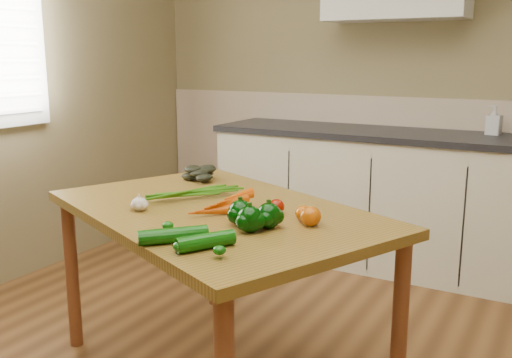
{
  "coord_description": "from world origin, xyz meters",
  "views": [
    {
      "loc": [
        0.98,
        -1.44,
        1.37
      ],
      "look_at": [
        -0.22,
        0.71,
        0.84
      ],
      "focal_mm": 40.0,
      "sensor_mm": 36.0,
      "label": 1
    }
  ],
  "objects_px": {
    "soap_bottle_b": "(494,120)",
    "tomato_c": "(311,216)",
    "leafy_greens": "(206,170)",
    "zucchini_a": "(205,241)",
    "pepper_a": "(240,212)",
    "tomato_b": "(304,213)",
    "carrot_bunch": "(215,199)",
    "pepper_b": "(269,216)",
    "table": "(216,228)",
    "zucchini_b": "(173,235)",
    "pepper_c": "(250,219)",
    "tomato_a": "(276,207)",
    "garlic_bulb": "(139,204)"
  },
  "relations": [
    {
      "from": "tomato_b",
      "to": "tomato_c",
      "type": "bearing_deg",
      "value": -42.9
    },
    {
      "from": "table",
      "to": "pepper_c",
      "type": "xyz_separation_m",
      "value": [
        0.28,
        -0.21,
        0.13
      ]
    },
    {
      "from": "soap_bottle_b",
      "to": "garlic_bulb",
      "type": "distance_m",
      "value": 2.32
    },
    {
      "from": "table",
      "to": "tomato_b",
      "type": "relative_size",
      "value": 25.59
    },
    {
      "from": "garlic_bulb",
      "to": "pepper_b",
      "type": "bearing_deg",
      "value": 4.9
    },
    {
      "from": "table",
      "to": "pepper_a",
      "type": "distance_m",
      "value": 0.29
    },
    {
      "from": "pepper_a",
      "to": "tomato_a",
      "type": "distance_m",
      "value": 0.2
    },
    {
      "from": "soap_bottle_b",
      "to": "tomato_c",
      "type": "distance_m",
      "value": 1.95
    },
    {
      "from": "tomato_a",
      "to": "zucchini_a",
      "type": "relative_size",
      "value": 0.32
    },
    {
      "from": "carrot_bunch",
      "to": "leafy_greens",
      "type": "xyz_separation_m",
      "value": [
        -0.33,
        0.42,
        0.02
      ]
    },
    {
      "from": "table",
      "to": "garlic_bulb",
      "type": "bearing_deg",
      "value": -118.87
    },
    {
      "from": "tomato_a",
      "to": "zucchini_a",
      "type": "distance_m",
      "value": 0.49
    },
    {
      "from": "pepper_a",
      "to": "tomato_b",
      "type": "xyz_separation_m",
      "value": [
        0.19,
        0.16,
        -0.02
      ]
    },
    {
      "from": "table",
      "to": "tomato_c",
      "type": "height_order",
      "value": "tomato_c"
    },
    {
      "from": "pepper_c",
      "to": "tomato_c",
      "type": "relative_size",
      "value": 1.18
    },
    {
      "from": "table",
      "to": "garlic_bulb",
      "type": "xyz_separation_m",
      "value": [
        -0.24,
        -0.19,
        0.11
      ]
    },
    {
      "from": "pepper_b",
      "to": "garlic_bulb",
      "type": "bearing_deg",
      "value": -175.1
    },
    {
      "from": "carrot_bunch",
      "to": "leafy_greens",
      "type": "height_order",
      "value": "leafy_greens"
    },
    {
      "from": "pepper_b",
      "to": "pepper_c",
      "type": "bearing_deg",
      "value": -115.24
    },
    {
      "from": "carrot_bunch",
      "to": "pepper_c",
      "type": "relative_size",
      "value": 2.83
    },
    {
      "from": "soap_bottle_b",
      "to": "tomato_c",
      "type": "relative_size",
      "value": 2.26
    },
    {
      "from": "pepper_b",
      "to": "zucchini_a",
      "type": "relative_size",
      "value": 0.46
    },
    {
      "from": "carrot_bunch",
      "to": "pepper_b",
      "type": "relative_size",
      "value": 2.88
    },
    {
      "from": "leafy_greens",
      "to": "tomato_c",
      "type": "xyz_separation_m",
      "value": [
        0.78,
        -0.46,
        -0.01
      ]
    },
    {
      "from": "tomato_b",
      "to": "zucchini_a",
      "type": "height_order",
      "value": "tomato_b"
    },
    {
      "from": "carrot_bunch",
      "to": "tomato_c",
      "type": "bearing_deg",
      "value": 18.53
    },
    {
      "from": "leafy_greens",
      "to": "zucchini_b",
      "type": "bearing_deg",
      "value": -62.1
    },
    {
      "from": "carrot_bunch",
      "to": "zucchini_a",
      "type": "distance_m",
      "value": 0.51
    },
    {
      "from": "zucchini_a",
      "to": "table",
      "type": "bearing_deg",
      "value": 119.62
    },
    {
      "from": "table",
      "to": "pepper_c",
      "type": "height_order",
      "value": "pepper_c"
    },
    {
      "from": "soap_bottle_b",
      "to": "pepper_c",
      "type": "distance_m",
      "value": 2.16
    },
    {
      "from": "carrot_bunch",
      "to": "zucchini_b",
      "type": "relative_size",
      "value": 1.13
    },
    {
      "from": "carrot_bunch",
      "to": "tomato_a",
      "type": "distance_m",
      "value": 0.27
    },
    {
      "from": "carrot_bunch",
      "to": "pepper_c",
      "type": "bearing_deg",
      "value": -12.78
    },
    {
      "from": "tomato_c",
      "to": "soap_bottle_b",
      "type": "bearing_deg",
      "value": 78.81
    },
    {
      "from": "leafy_greens",
      "to": "tomato_c",
      "type": "bearing_deg",
      "value": -30.71
    },
    {
      "from": "tomato_b",
      "to": "zucchini_a",
      "type": "relative_size",
      "value": 0.33
    },
    {
      "from": "table",
      "to": "leafy_greens",
      "type": "xyz_separation_m",
      "value": [
        -0.34,
        0.42,
        0.14
      ]
    },
    {
      "from": "pepper_c",
      "to": "tomato_a",
      "type": "relative_size",
      "value": 1.44
    },
    {
      "from": "pepper_c",
      "to": "zucchini_a",
      "type": "relative_size",
      "value": 0.47
    },
    {
      "from": "pepper_b",
      "to": "zucchini_a",
      "type": "xyz_separation_m",
      "value": [
        -0.07,
        -0.31,
        -0.02
      ]
    },
    {
      "from": "garlic_bulb",
      "to": "tomato_c",
      "type": "xyz_separation_m",
      "value": [
        0.69,
        0.15,
        0.01
      ]
    },
    {
      "from": "pepper_a",
      "to": "tomato_b",
      "type": "bearing_deg",
      "value": 40.02
    },
    {
      "from": "garlic_bulb",
      "to": "zucchini_b",
      "type": "height_order",
      "value": "garlic_bulb"
    },
    {
      "from": "carrot_bunch",
      "to": "pepper_a",
      "type": "height_order",
      "value": "pepper_a"
    },
    {
      "from": "soap_bottle_b",
      "to": "zucchini_b",
      "type": "xyz_separation_m",
      "value": [
        -0.7,
        -2.31,
        -0.2
      ]
    },
    {
      "from": "leafy_greens",
      "to": "zucchini_a",
      "type": "distance_m",
      "value": 1.05
    },
    {
      "from": "pepper_a",
      "to": "pepper_c",
      "type": "xyz_separation_m",
      "value": [
        0.08,
        -0.06,
        0.0
      ]
    },
    {
      "from": "leafy_greens",
      "to": "pepper_c",
      "type": "height_order",
      "value": "leafy_greens"
    },
    {
      "from": "pepper_c",
      "to": "pepper_b",
      "type": "bearing_deg",
      "value": 64.76
    }
  ]
}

